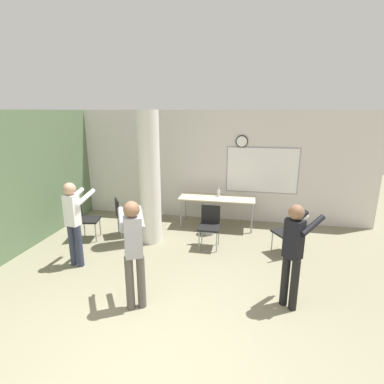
# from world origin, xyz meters

# --- Properties ---
(ground_plane) EXTENTS (24.00, 24.00, 0.00)m
(ground_plane) POSITION_xyz_m (0.00, 0.00, 0.00)
(ground_plane) COLOR gray
(wall_left_accent) EXTENTS (0.12, 7.00, 2.80)m
(wall_left_accent) POSITION_xyz_m (-3.50, 2.50, 1.40)
(wall_left_accent) COLOR #5B7551
(wall_left_accent) RESTS_ON ground_plane
(wall_back) EXTENTS (8.00, 0.15, 2.80)m
(wall_back) POSITION_xyz_m (0.03, 5.06, 1.40)
(wall_back) COLOR silver
(wall_back) RESTS_ON ground_plane
(support_pillar) EXTENTS (0.45, 0.45, 2.80)m
(support_pillar) POSITION_xyz_m (-1.06, 3.32, 1.40)
(support_pillar) COLOR silver
(support_pillar) RESTS_ON ground_plane
(folding_table) EXTENTS (1.82, 0.68, 0.75)m
(folding_table) POSITION_xyz_m (0.24, 4.46, 0.70)
(folding_table) COLOR beige
(folding_table) RESTS_ON ground_plane
(bottle_on_table) EXTENTS (0.07, 0.07, 0.22)m
(bottle_on_table) POSITION_xyz_m (0.26, 4.53, 0.83)
(bottle_on_table) COLOR silver
(bottle_on_table) RESTS_ON folding_table
(waste_bin) EXTENTS (0.29, 0.29, 0.37)m
(waste_bin) POSITION_xyz_m (0.09, 3.93, 0.19)
(waste_bin) COLOR gray
(waste_bin) RESTS_ON ground_plane
(chair_table_front) EXTENTS (0.44, 0.44, 0.87)m
(chair_table_front) POSITION_xyz_m (0.22, 3.29, 0.51)
(chair_table_front) COLOR black
(chair_table_front) RESTS_ON ground_plane
(chair_near_pillar) EXTENTS (0.61, 0.61, 0.87)m
(chair_near_pillar) POSITION_xyz_m (-1.79, 3.49, 0.51)
(chair_near_pillar) COLOR black
(chair_near_pillar) RESTS_ON ground_plane
(chair_by_left_wall) EXTENTS (0.53, 0.53, 0.87)m
(chair_by_left_wall) POSITION_xyz_m (-2.52, 3.12, 0.51)
(chair_by_left_wall) COLOR black
(chair_by_left_wall) RESTS_ON ground_plane
(chair_mid_room) EXTENTS (0.61, 0.61, 0.87)m
(chair_mid_room) POSITION_xyz_m (1.79, 3.18, 0.51)
(chair_mid_room) COLOR black
(chair_mid_room) RESTS_ON ground_plane
(person_playing_side) EXTENTS (0.59, 0.63, 1.57)m
(person_playing_side) POSITION_xyz_m (1.65, 1.52, 0.92)
(person_playing_side) COLOR black
(person_playing_side) RESTS_ON ground_plane
(person_playing_front) EXTENTS (0.54, 0.65, 1.62)m
(person_playing_front) POSITION_xyz_m (-0.54, 1.07, 0.95)
(person_playing_front) COLOR #514C47
(person_playing_front) RESTS_ON ground_plane
(person_watching_back) EXTENTS (0.41, 0.61, 1.58)m
(person_watching_back) POSITION_xyz_m (-2.07, 2.03, 0.93)
(person_watching_back) COLOR #2D3347
(person_watching_back) RESTS_ON ground_plane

